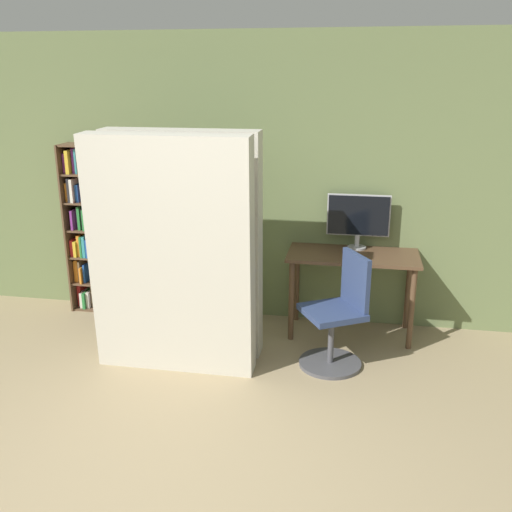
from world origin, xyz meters
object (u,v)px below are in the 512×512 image
(office_chair, at_px, (338,321))
(mattress_far, at_px, (185,245))
(monitor, at_px, (358,218))
(mattress_near, at_px, (172,258))
(bookshelf, at_px, (96,229))

(office_chair, distance_m, mattress_far, 1.41)
(monitor, bearing_deg, mattress_far, -152.27)
(office_chair, height_order, mattress_near, mattress_near)
(mattress_near, bearing_deg, monitor, 37.72)
(mattress_near, bearing_deg, office_chair, 12.83)
(office_chair, relative_size, bookshelf, 0.57)
(mattress_near, height_order, mattress_far, mattress_near)
(monitor, xyz_separation_m, mattress_near, (-1.42, -1.10, -0.12))
(office_chair, bearing_deg, bookshelf, 162.00)
(bookshelf, relative_size, mattress_far, 0.88)
(monitor, bearing_deg, mattress_near, -142.28)
(monitor, height_order, mattress_near, mattress_near)
(monitor, distance_m, office_chair, 1.06)
(bookshelf, bearing_deg, office_chair, -18.00)
(monitor, height_order, office_chair, monitor)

